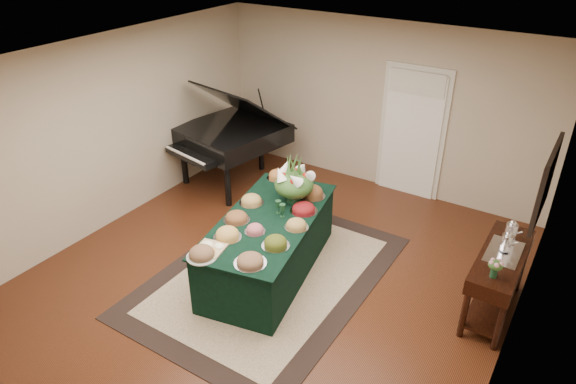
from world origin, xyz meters
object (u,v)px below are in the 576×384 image
Objects in this scene: floral_centerpiece at (294,180)px; mahogany_sideboard at (500,267)px; buffet_table at (269,245)px; grand_piano at (231,134)px.

floral_centerpiece is 0.38× the size of mahogany_sideboard.
floral_centerpiece reaches higher than buffet_table.
grand_piano is (-1.91, 1.72, 0.47)m from buffet_table.
floral_centerpiece is (0.04, 0.53, 0.70)m from buffet_table.
floral_centerpiece is 2.60m from mahogany_sideboard.
buffet_table is 4.61× the size of floral_centerpiece.
grand_piano is at bearing 137.97° from buffet_table.
buffet_table is 1.25× the size of grand_piano.
floral_centerpiece reaches higher than mahogany_sideboard.
grand_piano is at bearing 167.63° from mahogany_sideboard.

